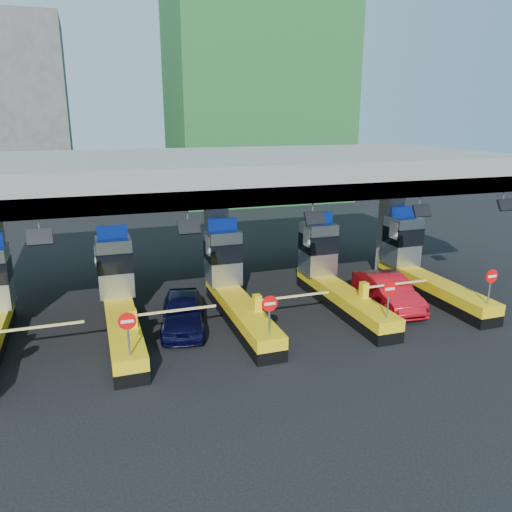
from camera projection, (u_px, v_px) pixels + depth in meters
name	position (u px, v px, depth m)	size (l,w,h in m)	color
ground	(234.00, 315.00, 22.77)	(120.00, 120.00, 0.00)	black
toll_canopy	(216.00, 174.00, 23.74)	(28.00, 12.09, 7.00)	slate
toll_lane_left	(119.00, 297.00, 21.10)	(4.43, 8.00, 4.16)	black
toll_lane_center	(232.00, 284.00, 22.65)	(4.43, 8.00, 4.16)	black
toll_lane_right	(331.00, 274.00, 24.20)	(4.43, 8.00, 4.16)	black
toll_lane_far_right	(418.00, 264.00, 25.74)	(4.43, 8.00, 4.16)	black
bg_building_scaffold	(257.00, 65.00, 51.91)	(18.00, 12.00, 28.00)	#1E5926
van	(183.00, 312.00, 21.10)	(1.81, 4.49, 1.53)	black
red_car	(388.00, 292.00, 23.53)	(1.66, 4.75, 1.56)	red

